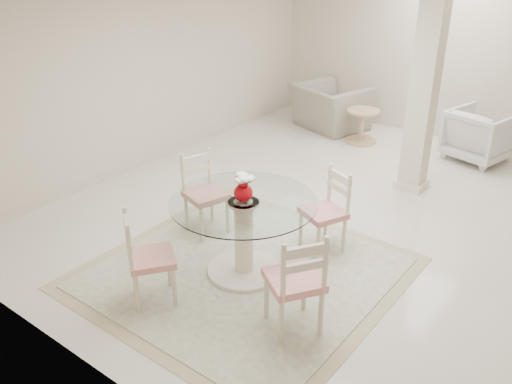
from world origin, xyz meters
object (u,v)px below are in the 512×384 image
Objects in this scene: red_vase at (243,187)px; dining_chair_west at (203,187)px; recliner_taupe at (330,107)px; armchair_white at (480,135)px; side_table at (362,127)px; column at (424,91)px; dining_table at (244,238)px; dining_chair_east at (298,276)px; dining_chair_north at (329,205)px; dining_chair_south at (143,252)px.

red_vase reaches higher than dining_chair_west.
armchair_white reaches higher than recliner_taupe.
side_table is (-0.84, 4.18, -0.72)m from red_vase.
red_vase is (-0.53, -3.02, -0.37)m from column.
dining_chair_east is at bearing -25.39° from dining_table.
side_table is (-1.75, -0.40, -0.14)m from armchair_white.
dining_chair_north reaches higher than recliner_taupe.
armchair_white is (1.35, 5.49, -0.15)m from dining_chair_south.
armchair_white is at bearing 78.67° from dining_table.
armchair_white is at bearing -6.80° from dining_chair_west.
dining_table is 4.98× the size of red_vase.
red_vase reaches higher than recliner_taupe.
recliner_taupe is at bearing 27.07° from dining_chair_west.
dining_chair_south is 1.86× the size of side_table.
recliner_taupe is (-0.71, 4.07, -0.17)m from dining_chair_west.
dining_chair_west is 4.14m from recliner_taupe.
side_table is at bearing 101.34° from dining_table.
dining_chair_north and dining_chair_south have the same top height.
dining_chair_north is 4.12m from recliner_taupe.
red_vase is at bearing -97.14° from dining_chair_west.
dining_chair_north is at bearing 96.38° from armchair_white.
side_table is (-1.37, 1.16, -1.09)m from column.
column is 4.13m from dining_chair_south.
dining_table is 4.78m from recliner_taupe.
dining_chair_south reaches higher than armchair_white.
red_vase is 0.28× the size of dining_chair_north.
dining_chair_east reaches higher than side_table.
dining_chair_north is 0.87× the size of recliner_taupe.
armchair_white is (1.85, 4.16, -0.16)m from dining_chair_west.
dining_chair_south is at bearing -115.50° from dining_table.
side_table is at bearing -49.15° from dining_chair_south.
column reaches higher than armchair_white.
dining_chair_west is at bearing 80.14° from armchair_white.
dining_chair_south is (-0.86, -1.84, 0.00)m from dining_chair_north.
dining_table is at bearing -90.99° from dining_chair_north.
red_vase is 1.11m from dining_chair_north.
red_vase is 4.71m from armchair_white.
dining_chair_west is 1.90× the size of side_table.
red_vase is 0.28× the size of dining_chair_south.
dining_chair_north is (-0.11, -2.09, -0.81)m from column.
armchair_white reaches higher than side_table.
dining_chair_east is at bearing -25.35° from red_vase.
dining_table is 1.21× the size of recliner_taupe.
red_vase is 4.82m from recliner_taupe.
dining_chair_south is (-0.44, -0.92, 0.12)m from dining_table.
column is at bearing -139.62° from dining_chair_east.
dining_chair_west reaches higher than dining_chair_north.
dining_chair_south is (-0.97, -3.93, -0.81)m from column.
armchair_white is at bearing 12.87° from side_table.
armchair_white is (0.38, 1.56, -0.96)m from column.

